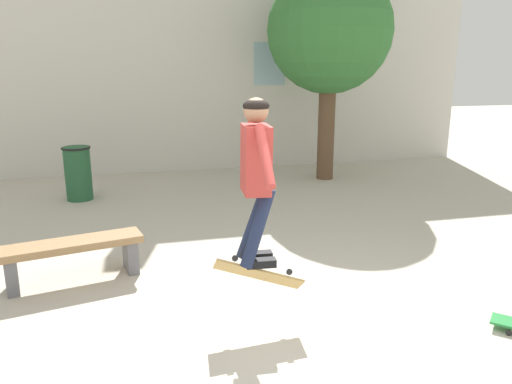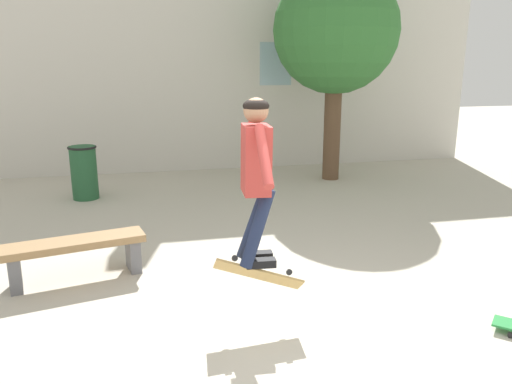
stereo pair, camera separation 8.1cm
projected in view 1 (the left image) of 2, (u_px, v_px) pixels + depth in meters
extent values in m
plane|color=beige|center=(320.00, 359.00, 4.00)|extent=(40.00, 40.00, 0.00)
cube|color=beige|center=(195.00, 77.00, 10.68)|extent=(12.42, 0.40, 3.97)
cube|color=#99B7C6|center=(269.00, 64.00, 10.78)|extent=(0.70, 0.02, 0.90)
cylinder|color=brown|center=(326.00, 130.00, 9.94)|extent=(0.33, 0.33, 1.99)
sphere|color=#337033|center=(330.00, 30.00, 9.46)|extent=(2.39, 2.39, 2.39)
cube|color=#99754C|center=(72.00, 244.00, 5.33)|extent=(1.51, 0.68, 0.08)
cube|color=slate|center=(12.00, 275.00, 5.13)|extent=(0.19, 0.33, 0.38)
cube|color=slate|center=(131.00, 255.00, 5.66)|extent=(0.19, 0.33, 0.38)
cylinder|color=#235633|center=(78.00, 173.00, 8.52)|extent=(0.44, 0.44, 0.92)
torus|color=black|center=(76.00, 148.00, 8.41)|extent=(0.48, 0.48, 0.04)
cube|color=#B23833|center=(256.00, 160.00, 4.19)|extent=(0.25, 0.36, 0.58)
sphere|color=#A37556|center=(256.00, 110.00, 4.09)|extent=(0.22, 0.22, 0.21)
ellipsoid|color=black|center=(256.00, 106.00, 4.08)|extent=(0.24, 0.24, 0.12)
cylinder|color=#1E2847|center=(254.00, 222.00, 4.42)|extent=(0.33, 0.20, 0.71)
cube|color=black|center=(258.00, 256.00, 4.51)|extent=(0.27, 0.12, 0.07)
cylinder|color=#1E2847|center=(258.00, 228.00, 4.26)|extent=(0.33, 0.17, 0.71)
cube|color=black|center=(261.00, 263.00, 4.34)|extent=(0.27, 0.12, 0.07)
cylinder|color=#B23833|center=(249.00, 140.00, 4.55)|extent=(0.12, 0.53, 0.44)
cylinder|color=#B23833|center=(265.00, 156.00, 3.78)|extent=(0.12, 0.53, 0.44)
cube|color=#AD894C|center=(258.00, 274.00, 4.41)|extent=(0.77, 0.33, 0.38)
cylinder|color=black|center=(289.00, 272.00, 4.36)|extent=(0.07, 0.06, 0.06)
cylinder|color=black|center=(282.00, 280.00, 4.57)|extent=(0.07, 0.06, 0.06)
cylinder|color=black|center=(235.00, 258.00, 4.31)|extent=(0.07, 0.06, 0.06)
cylinder|color=black|center=(230.00, 267.00, 4.51)|extent=(0.07, 0.06, 0.06)
cylinder|color=black|center=(511.00, 321.00, 4.53)|extent=(0.05, 0.05, 0.05)
cylinder|color=black|center=(509.00, 333.00, 4.35)|extent=(0.05, 0.05, 0.05)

